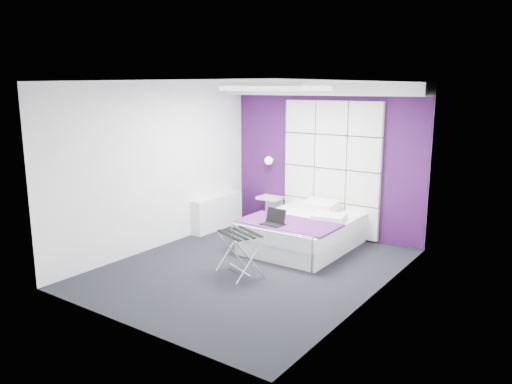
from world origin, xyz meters
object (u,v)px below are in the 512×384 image
bed (302,231)px  laptop (274,221)px  radiator (217,212)px  wall_lamp (270,160)px  luggage_rack (240,254)px  nightstand (270,198)px

bed → laptop: 0.72m
laptop → radiator: bearing=159.5°
wall_lamp → luggage_rack: bearing=-65.5°
wall_lamp → radiator: wall_lamp is taller
nightstand → luggage_rack: bearing=-65.9°
nightstand → luggage_rack: 2.54m
luggage_rack → laptop: laptop is taller
radiator → luggage_rack: bearing=-42.9°
laptop → bed: bearing=81.6°
nightstand → bed: bearing=-34.8°
bed → laptop: bearing=-100.9°
nightstand → radiator: bearing=-133.3°
wall_lamp → bed: 1.74m
laptop → nightstand: bearing=127.9°
luggage_rack → radiator: bearing=160.9°
radiator → bed: (1.83, -0.08, -0.03)m
wall_lamp → laptop: wall_lamp is taller
nightstand → wall_lamp: bearing=133.8°
bed → laptop: size_ratio=5.49×
wall_lamp → nightstand: size_ratio=0.35×
bed → laptop: (-0.12, -0.64, 0.30)m
luggage_rack → wall_lamp: bearing=138.4°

